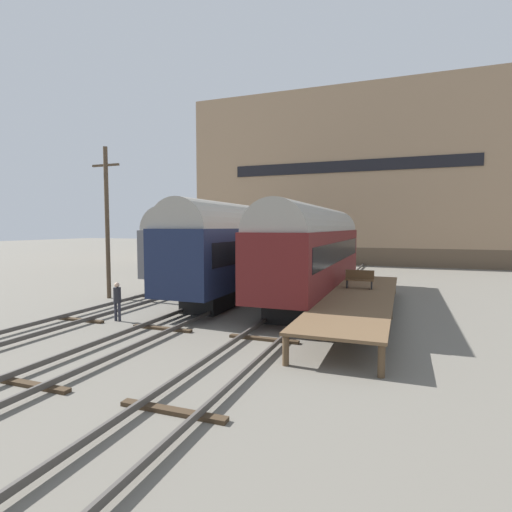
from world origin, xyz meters
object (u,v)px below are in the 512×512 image
at_px(train_car_grey, 219,241).
at_px(train_car_maroon, 314,247).
at_px(train_car_navy, 250,243).
at_px(bench, 359,279).
at_px(utility_pole, 107,220).
at_px(person_worker, 117,298).

relative_size(train_car_grey, train_car_maroon, 1.03).
distance_m(train_car_maroon, train_car_navy, 4.41).
xyz_separation_m(train_car_grey, train_car_navy, (4.26, -4.44, 0.06)).
bearing_deg(train_car_grey, train_car_navy, -46.18).
xyz_separation_m(train_car_maroon, bench, (2.60, -1.37, -1.48)).
bearing_deg(train_car_maroon, utility_pole, -162.84).
xyz_separation_m(train_car_grey, person_worker, (1.64, -13.46, -1.99)).
distance_m(train_car_navy, person_worker, 9.61).
distance_m(train_car_grey, train_car_navy, 6.16).
bearing_deg(train_car_navy, person_worker, -106.21).
xyz_separation_m(train_car_navy, person_worker, (-2.62, -9.01, -2.05)).
bearing_deg(train_car_navy, train_car_maroon, -15.03).
relative_size(train_car_grey, train_car_navy, 0.90).
bearing_deg(utility_pole, person_worker, -46.16).
bearing_deg(train_car_grey, utility_pole, -106.15).
bearing_deg(person_worker, utility_pole, 133.84).
height_order(train_car_maroon, bench, train_car_maroon).
xyz_separation_m(bench, utility_pole, (-13.74, -2.07, 2.94)).
relative_size(train_car_navy, bench, 12.46).
distance_m(train_car_maroon, utility_pole, 11.75).
xyz_separation_m(bench, person_worker, (-9.48, -6.50, -0.48)).
height_order(bench, person_worker, bench).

